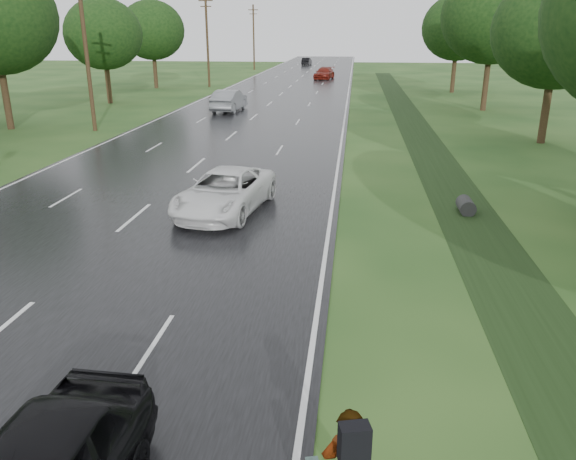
# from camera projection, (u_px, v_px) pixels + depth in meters

# --- Properties ---
(road) EXTENTS (14.00, 180.00, 0.04)m
(road) POSITION_uv_depth(u_px,v_px,m) (277.00, 98.00, 54.01)
(road) COLOR black
(road) RESTS_ON ground
(edge_stripe_east) EXTENTS (0.12, 180.00, 0.01)m
(edge_stripe_east) POSITION_uv_depth(u_px,v_px,m) (348.00, 98.00, 53.27)
(edge_stripe_east) COLOR silver
(edge_stripe_east) RESTS_ON road
(edge_stripe_west) EXTENTS (0.12, 180.00, 0.01)m
(edge_stripe_west) POSITION_uv_depth(u_px,v_px,m) (209.00, 96.00, 54.74)
(edge_stripe_west) COLOR silver
(edge_stripe_west) RESTS_ON road
(center_line) EXTENTS (0.12, 180.00, 0.01)m
(center_line) POSITION_uv_depth(u_px,v_px,m) (277.00, 97.00, 54.00)
(center_line) COLOR silver
(center_line) RESTS_ON road
(drainage_ditch) EXTENTS (2.20, 120.00, 0.56)m
(drainage_ditch) POSITION_uv_depth(u_px,v_px,m) (434.00, 159.00, 28.16)
(drainage_ditch) COLOR black
(drainage_ditch) RESTS_ON ground
(utility_pole_mid) EXTENTS (1.60, 0.26, 10.00)m
(utility_pole_mid) POSITION_uv_depth(u_px,v_px,m) (86.00, 46.00, 34.56)
(utility_pole_mid) COLOR #372416
(utility_pole_mid) RESTS_ON ground
(utility_pole_far) EXTENTS (1.60, 0.26, 10.00)m
(utility_pole_far) POSITION_uv_depth(u_px,v_px,m) (207.00, 39.00, 62.63)
(utility_pole_far) COLOR #372416
(utility_pole_far) RESTS_ON ground
(utility_pole_distant) EXTENTS (1.60, 0.26, 10.00)m
(utility_pole_distant) POSITION_uv_depth(u_px,v_px,m) (254.00, 36.00, 90.70)
(utility_pole_distant) COLOR #372416
(utility_pole_distant) RESTS_ON ground
(tree_east_c) EXTENTS (7.00, 7.00, 9.29)m
(tree_east_c) POSITION_uv_depth(u_px,v_px,m) (558.00, 30.00, 30.33)
(tree_east_c) COLOR #372416
(tree_east_c) RESTS_ON ground
(tree_east_d) EXTENTS (8.00, 8.00, 10.76)m
(tree_east_d) POSITION_uv_depth(u_px,v_px,m) (494.00, 16.00, 43.13)
(tree_east_d) COLOR #372416
(tree_east_d) RESTS_ON ground
(tree_east_f) EXTENTS (7.20, 7.20, 9.62)m
(tree_east_f) POSITION_uv_depth(u_px,v_px,m) (458.00, 28.00, 56.52)
(tree_east_f) COLOR #372416
(tree_east_f) RESTS_ON ground
(tree_west_d) EXTENTS (6.60, 6.60, 8.80)m
(tree_west_d) POSITION_uv_depth(u_px,v_px,m) (103.00, 34.00, 48.00)
(tree_west_d) COLOR #372416
(tree_west_d) RESTS_ON ground
(tree_west_f) EXTENTS (7.00, 7.00, 9.29)m
(tree_west_f) POSITION_uv_depth(u_px,v_px,m) (152.00, 30.00, 61.05)
(tree_west_f) COLOR #372416
(tree_west_f) RESTS_ON ground
(white_pickup) EXTENTS (3.23, 5.61, 1.47)m
(white_pickup) POSITION_uv_depth(u_px,v_px,m) (225.00, 192.00, 19.75)
(white_pickup) COLOR white
(white_pickup) RESTS_ON road
(silver_sedan) EXTENTS (2.07, 5.16, 1.67)m
(silver_sedan) POSITION_uv_depth(u_px,v_px,m) (229.00, 100.00, 44.56)
(silver_sedan) COLOR gray
(silver_sedan) RESTS_ON road
(far_car_red) EXTENTS (2.84, 5.34, 1.47)m
(far_car_red) POSITION_uv_depth(u_px,v_px,m) (324.00, 73.00, 73.95)
(far_car_red) COLOR maroon
(far_car_red) RESTS_ON road
(far_car_dark) EXTENTS (1.66, 4.15, 1.34)m
(far_car_dark) POSITION_uv_depth(u_px,v_px,m) (307.00, 61.00, 103.54)
(far_car_dark) COLOR black
(far_car_dark) RESTS_ON road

